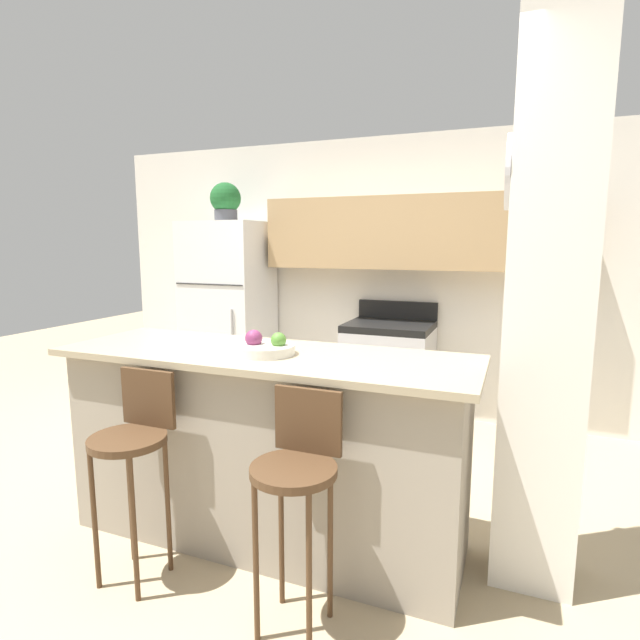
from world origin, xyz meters
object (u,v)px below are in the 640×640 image
object	(u,v)px
refrigerator	(229,315)
stove_range	(389,373)
bar_stool_left	(134,443)
potted_plant_on_fridge	(226,201)
fruit_bowl	(265,347)
bar_stool_right	(297,474)

from	to	relation	value
refrigerator	stove_range	size ratio (longest dim) A/B	1.68
stove_range	bar_stool_left	bearing A→B (deg)	-103.98
bar_stool_left	potted_plant_on_fridge	distance (m)	2.95
potted_plant_on_fridge	fruit_bowl	xyz separation A→B (m)	(1.46, -1.98, -0.92)
stove_range	refrigerator	bearing A→B (deg)	-179.13
refrigerator	potted_plant_on_fridge	size ratio (longest dim) A/B	4.91
bar_stool_left	fruit_bowl	xyz separation A→B (m)	(0.46, 0.46, 0.41)
stove_range	bar_stool_right	world-z (taller)	stove_range
stove_range	potted_plant_on_fridge	distance (m)	2.22
bar_stool_right	fruit_bowl	bearing A→B (deg)	129.74
bar_stool_right	fruit_bowl	xyz separation A→B (m)	(-0.38, 0.46, 0.41)
potted_plant_on_fridge	fruit_bowl	distance (m)	2.63
refrigerator	bar_stool_left	bearing A→B (deg)	-67.75
potted_plant_on_fridge	bar_stool_right	bearing A→B (deg)	-52.97
refrigerator	potted_plant_on_fridge	world-z (taller)	potted_plant_on_fridge
bar_stool_left	fruit_bowl	bearing A→B (deg)	44.97
refrigerator	bar_stool_left	xyz separation A→B (m)	(1.00, -2.44, -0.23)
fruit_bowl	refrigerator	bearing A→B (deg)	126.37
refrigerator	bar_stool_left	distance (m)	2.65
stove_range	fruit_bowl	world-z (taller)	fruit_bowl
stove_range	bar_stool_left	xyz separation A→B (m)	(-0.61, -2.47, 0.21)
bar_stool_right	potted_plant_on_fridge	bearing A→B (deg)	127.03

